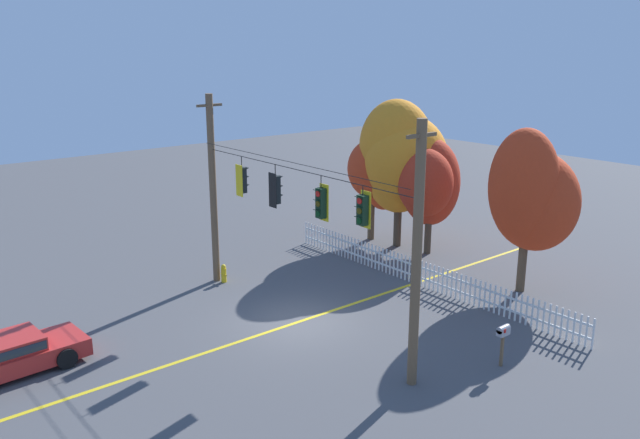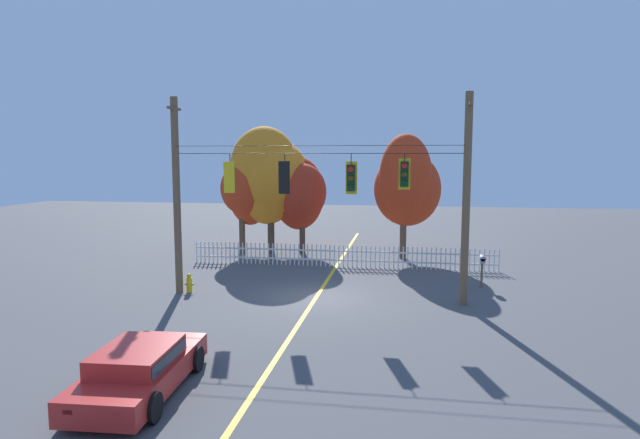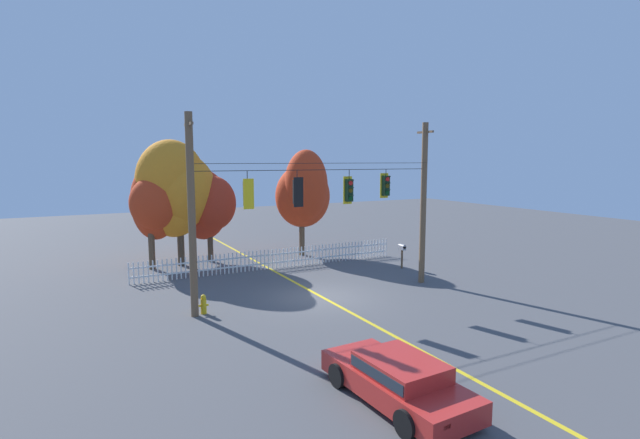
# 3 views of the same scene
# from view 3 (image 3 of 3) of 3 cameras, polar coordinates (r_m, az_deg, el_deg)

# --- Properties ---
(ground) EXTENTS (80.00, 80.00, 0.00)m
(ground) POSITION_cam_3_polar(r_m,az_deg,el_deg) (21.21, 0.23, -9.23)
(ground) COLOR #4C4C4F
(lane_centerline_stripe) EXTENTS (0.16, 36.00, 0.01)m
(lane_centerline_stripe) POSITION_cam_3_polar(r_m,az_deg,el_deg) (21.20, 0.23, -9.22)
(lane_centerline_stripe) COLOR gold
(lane_centerline_stripe) RESTS_ON ground
(signal_support_span) EXTENTS (11.35, 1.10, 7.73)m
(signal_support_span) POSITION_cam_3_polar(r_m,az_deg,el_deg) (20.45, 0.24, 1.41)
(signal_support_span) COLOR brown
(signal_support_span) RESTS_ON ground
(traffic_signal_southbound_primary) EXTENTS (0.43, 0.38, 1.50)m
(traffic_signal_southbound_primary) POSITION_cam_3_polar(r_m,az_deg,el_deg) (19.06, -8.63, 3.07)
(traffic_signal_southbound_primary) COLOR black
(traffic_signal_eastbound_side) EXTENTS (0.43, 0.38, 1.52)m
(traffic_signal_eastbound_side) POSITION_cam_3_polar(r_m,az_deg,el_deg) (19.86, -2.73, 3.31)
(traffic_signal_eastbound_side) COLOR black
(traffic_signal_northbound_secondary) EXTENTS (0.43, 0.38, 1.52)m
(traffic_signal_northbound_secondary) POSITION_cam_3_polar(r_m,az_deg,el_deg) (21.06, 3.47, 3.51)
(traffic_signal_northbound_secondary) COLOR black
(traffic_signal_westbound_side) EXTENTS (0.43, 0.38, 1.33)m
(traffic_signal_westbound_side) POSITION_cam_3_polar(r_m,az_deg,el_deg) (22.12, 7.84, 4.03)
(traffic_signal_westbound_side) COLOR black
(white_picket_fence) EXTENTS (15.08, 0.06, 1.09)m
(white_picket_fence) POSITION_cam_3_polar(r_m,az_deg,el_deg) (26.58, -5.50, -4.68)
(white_picket_fence) COLOR white
(white_picket_fence) RESTS_ON ground
(autumn_maple_near_fence) EXTENTS (2.76, 3.01, 5.81)m
(autumn_maple_near_fence) POSITION_cam_3_polar(r_m,az_deg,el_deg) (27.70, -19.10, 1.94)
(autumn_maple_near_fence) COLOR brown
(autumn_maple_near_fence) RESTS_ON ground
(autumn_maple_mid) EXTENTS (4.44, 3.97, 7.10)m
(autumn_maple_mid) POSITION_cam_3_polar(r_m,az_deg,el_deg) (28.10, -16.85, 3.36)
(autumn_maple_mid) COLOR #473828
(autumn_maple_mid) RESTS_ON ground
(autumn_oak_far_east) EXTENTS (3.15, 3.27, 5.42)m
(autumn_oak_far_east) POSITION_cam_3_polar(r_m,az_deg,el_deg) (28.56, -13.31, 1.78)
(autumn_oak_far_east) COLOR #473828
(autumn_oak_far_east) RESTS_ON ground
(autumn_maple_far_west) EXTENTS (3.53, 3.38, 6.60)m
(autumn_maple_far_west) POSITION_cam_3_polar(r_m,az_deg,el_deg) (29.75, -1.91, 3.30)
(autumn_maple_far_west) COLOR brown
(autumn_maple_far_west) RESTS_ON ground
(parked_car) EXTENTS (2.11, 4.46, 1.15)m
(parked_car) POSITION_cam_3_polar(r_m,az_deg,el_deg) (12.60, 9.29, -18.20)
(parked_car) COLOR red
(parked_car) RESTS_ON ground
(fire_hydrant) EXTENTS (0.38, 0.22, 0.77)m
(fire_hydrant) POSITION_cam_3_polar(r_m,az_deg,el_deg) (19.44, -13.72, -9.80)
(fire_hydrant) COLOR gold
(fire_hydrant) RESTS_ON ground
(roadside_mailbox) EXTENTS (0.25, 0.44, 1.35)m
(roadside_mailbox) POSITION_cam_3_polar(r_m,az_deg,el_deg) (26.81, 9.77, -3.46)
(roadside_mailbox) COLOR brown
(roadside_mailbox) RESTS_ON ground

